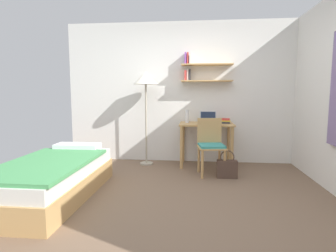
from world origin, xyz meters
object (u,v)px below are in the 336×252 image
(desk_chair, at_px, (211,144))
(book_stack, at_px, (225,121))
(laptop, at_px, (208,120))
(bed, at_px, (53,178))
(desk, at_px, (206,132))
(water_bottle, at_px, (187,116))
(standing_lamp, at_px, (146,82))
(handbag, at_px, (227,168))

(desk_chair, distance_m, book_stack, 0.70)
(desk_chair, relative_size, laptop, 2.97)
(bed, height_order, desk, desk)
(water_bottle, bearing_deg, bed, -132.31)
(laptop, bearing_deg, standing_lamp, -176.91)
(desk_chair, xyz_separation_m, book_stack, (0.27, 0.57, 0.31))
(desk, distance_m, water_bottle, 0.44)
(desk_chair, relative_size, standing_lamp, 0.53)
(water_bottle, xyz_separation_m, book_stack, (0.67, 0.01, -0.07))
(bed, relative_size, laptop, 6.40)
(desk, bearing_deg, water_bottle, 173.49)
(desk, xyz_separation_m, laptop, (0.03, 0.05, 0.21))
(desk, relative_size, handbag, 2.18)
(desk, bearing_deg, bed, -138.50)
(desk, relative_size, laptop, 3.14)
(bed, bearing_deg, desk, 41.50)
(standing_lamp, bearing_deg, handbag, -26.72)
(bed, relative_size, desk_chair, 2.15)
(bed, height_order, handbag, bed)
(laptop, relative_size, handbag, 0.70)
(book_stack, bearing_deg, water_bottle, -178.92)
(desk, height_order, handbag, desk)
(water_bottle, bearing_deg, laptop, 1.98)
(bed, bearing_deg, handbag, 24.43)
(handbag, bearing_deg, water_bottle, 130.92)
(standing_lamp, bearing_deg, desk_chair, -24.08)
(laptop, xyz_separation_m, handbag, (0.27, -0.75, -0.67))
(book_stack, relative_size, handbag, 0.53)
(standing_lamp, height_order, book_stack, standing_lamp)
(desk_chair, height_order, standing_lamp, standing_lamp)
(desk_chair, relative_size, water_bottle, 3.83)
(desk, bearing_deg, desk_chair, -83.79)
(desk_chair, bearing_deg, desk, 96.21)
(bed, bearing_deg, laptop, 41.90)
(bed, relative_size, handbag, 4.45)
(book_stack, height_order, handbag, book_stack)
(water_bottle, bearing_deg, handbag, -49.08)
(bed, relative_size, book_stack, 8.47)
(desk, height_order, desk_chair, desk_chair)
(water_bottle, bearing_deg, book_stack, 1.08)
(desk_chair, relative_size, handbag, 2.06)
(laptop, xyz_separation_m, water_bottle, (-0.37, -0.01, 0.06))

